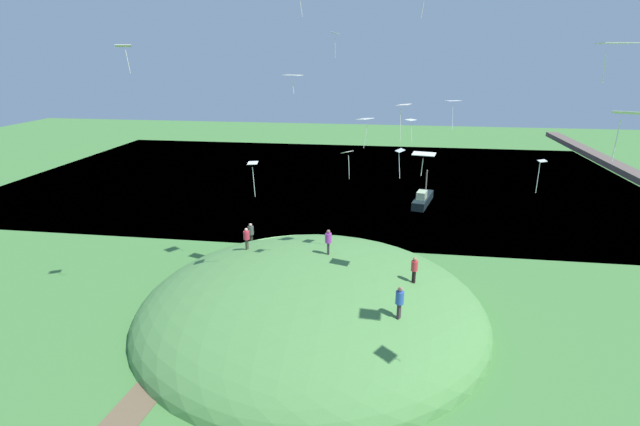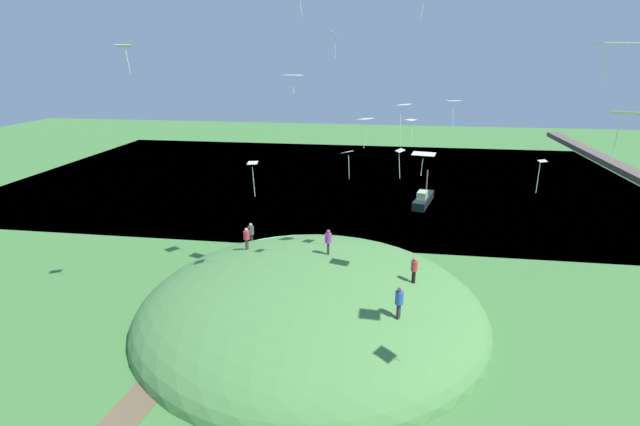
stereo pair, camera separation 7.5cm
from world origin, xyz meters
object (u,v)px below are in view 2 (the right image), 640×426
kite_9 (347,155)px  kite_12 (335,35)px  kite_5 (453,102)px  kite_11 (629,115)px  kite_10 (411,121)px  kite_7 (616,44)px  kite_6 (365,120)px  kite_15 (541,165)px  person_watching_kites (251,231)px  person_near_shore (247,236)px  kite_2 (400,153)px  person_on_hilltop (399,299)px  mooring_post (341,242)px  kite_3 (253,166)px  kite_8 (403,107)px  kite_0 (124,47)px  boat_on_lake (423,199)px  kite_4 (292,76)px  person_walking_path (414,267)px  kite_14 (424,154)px  person_with_child (328,239)px

kite_9 → kite_12: size_ratio=1.02×
kite_5 → kite_11: 22.10m
kite_10 → kite_7: bearing=16.5°
kite_5 → kite_6: kite_5 is taller
kite_15 → person_watching_kites: bearing=-102.7°
person_near_shore → kite_2: size_ratio=0.77×
person_on_hilltop → mooring_post: size_ratio=1.68×
kite_3 → kite_8: (-2.26, 8.61, 3.27)m
person_on_hilltop → kite_5: (-16.54, 3.89, 8.43)m
kite_12 → kite_0: bearing=-47.7°
person_watching_kites → boat_on_lake: bearing=163.3°
kite_0 → kite_5: bearing=123.1°
kite_11 → kite_15: (-13.42, 1.77, -4.60)m
kite_9 → kite_15: size_ratio=0.87×
kite_4 → kite_6: size_ratio=0.70×
kite_2 → kite_8: 5.85m
kite_0 → kite_15: 25.43m
kite_0 → mooring_post: kite_0 is taller
kite_3 → kite_5: bearing=133.9°
person_walking_path → person_near_shore: person_near_shore is taller
person_watching_kites → kite_12: kite_12 is taller
kite_5 → kite_11: bearing=7.3°
person_on_hilltop → kite_3: kite_3 is taller
kite_10 → kite_12: size_ratio=1.02×
person_on_hilltop → kite_4: size_ratio=1.33×
person_walking_path → kite_7: 15.36m
person_on_hilltop → kite_3: (-4.38, -8.77, 5.74)m
kite_7 → mooring_post: size_ratio=1.26×
kite_4 → kite_6: 5.47m
kite_14 → person_near_shore: bearing=-109.4°
person_with_child → kite_11: kite_11 is taller
person_near_shore → kite_14: size_ratio=1.16×
kite_3 → kite_10: (-12.44, 9.56, 1.12)m
kite_5 → kite_15: (8.43, 4.56, -2.94)m
boat_on_lake → person_with_child: 24.49m
person_with_child → kite_2: bearing=-39.3°
kite_8 → kite_10: bearing=174.7°
person_on_hilltop → kite_15: kite_15 is taller
kite_14 → person_with_child: bearing=-117.9°
boat_on_lake → kite_3: (24.74, -11.93, 9.02)m
person_watching_kites → kite_7: 28.03m
kite_7 → kite_3: bearing=-116.2°
person_on_hilltop → kite_0: size_ratio=1.19×
person_watching_kites → kite_4: kite_4 is taller
kite_6 → kite_2: bearing=146.0°
person_near_shore → kite_5: (-9.29, 14.20, 8.36)m
kite_0 → kite_4: 9.91m
kite_0 → kite_8: (-2.85, 15.50, -3.31)m
kite_9 → kite_10: size_ratio=1.00×
person_watching_kites → kite_0: (8.85, -4.01, 13.98)m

